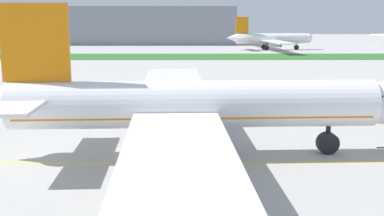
% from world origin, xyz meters
% --- Properties ---
extents(ground_plane, '(600.00, 600.00, 0.00)m').
position_xyz_m(ground_plane, '(0.00, 0.00, 0.00)').
color(ground_plane, '#ADAAA5').
rests_on(ground_plane, ground).
extents(apron_taxi_line, '(280.00, 0.36, 0.01)m').
position_xyz_m(apron_taxi_line, '(0.00, -2.84, 0.00)').
color(apron_taxi_line, yellow).
rests_on(apron_taxi_line, ground).
extents(grass_median_strip, '(320.00, 24.00, 0.10)m').
position_xyz_m(grass_median_strip, '(0.00, 120.13, 0.05)').
color(grass_median_strip, '#2D6628').
rests_on(grass_median_strip, ground).
extents(airliner_foreground, '(47.36, 74.69, 16.13)m').
position_xyz_m(airliner_foreground, '(4.90, 0.00, 5.48)').
color(airliner_foreground, white).
rests_on(airliner_foreground, ground).
extents(service_truck_baggage_loader, '(5.52, 3.94, 2.89)m').
position_xyz_m(service_truck_baggage_loader, '(34.36, 37.61, 1.57)').
color(service_truck_baggage_loader, white).
rests_on(service_truck_baggage_loader, ground).
extents(parked_airliner_far_left, '(36.07, 56.41, 13.36)m').
position_xyz_m(parked_airliner_far_left, '(38.02, 151.71, 4.53)').
color(parked_airliner_far_left, white).
rests_on(parked_airliner_far_left, ground).
extents(terminal_building, '(106.83, 20.00, 18.00)m').
position_xyz_m(terminal_building, '(-26.26, 189.21, 9.00)').
color(terminal_building, gray).
rests_on(terminal_building, ground).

